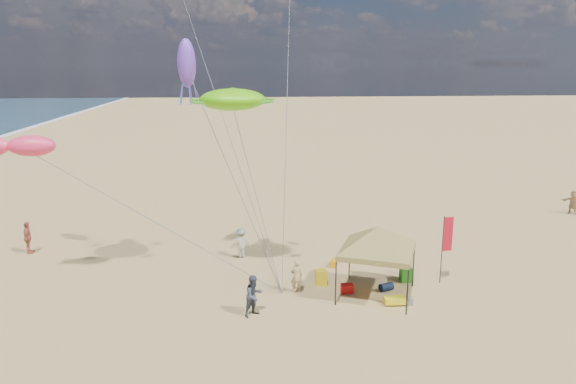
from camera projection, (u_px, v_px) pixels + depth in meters
name	position (u px, v px, depth m)	size (l,w,h in m)	color
ground	(294.00, 299.00, 22.68)	(280.00, 280.00, 0.00)	tan
canopy_tent	(378.00, 229.00, 22.30)	(5.43, 5.43, 3.63)	black
feather_flag	(446.00, 239.00, 23.85)	(0.49, 0.09, 3.21)	black
cooler_red	(347.00, 288.00, 23.25)	(0.54, 0.38, 0.38)	red
cooler_blue	(404.00, 261.00, 26.43)	(0.54, 0.38, 0.38)	#13519F
bag_navy	(386.00, 287.00, 23.43)	(0.36, 0.36, 0.60)	#0B1833
bag_orange	(334.00, 263.00, 26.25)	(0.36, 0.36, 0.60)	orange
chair_green	(406.00, 274.00, 24.41)	(0.50, 0.50, 0.70)	#207A16
chair_yellow	(321.00, 277.00, 24.07)	(0.50, 0.50, 0.70)	yellow
crate_grey	(408.00, 301.00, 22.10)	(0.34, 0.30, 0.28)	slate
beach_cart	(395.00, 300.00, 22.08)	(0.90, 0.50, 0.24)	yellow
person_near_a	(296.00, 276.00, 23.13)	(0.56, 0.37, 1.54)	tan
person_near_b	(254.00, 296.00, 20.99)	(0.83, 0.64, 1.70)	#383E4D
person_near_c	(241.00, 243.00, 27.33)	(1.03, 0.59, 1.60)	beige
person_far_a	(28.00, 238.00, 27.90)	(1.02, 0.43, 1.75)	#B55945
person_far_c	(573.00, 202.00, 35.20)	(1.52, 0.48, 1.64)	tan
turtle_kite	(233.00, 100.00, 23.03)	(2.90, 2.32, 0.97)	#5ED30A
fish_kite	(31.00, 146.00, 22.79)	(2.06, 1.03, 0.91)	#FF3161
squid_kite	(187.00, 63.00, 24.24)	(0.86, 0.86, 2.23)	#753FD0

